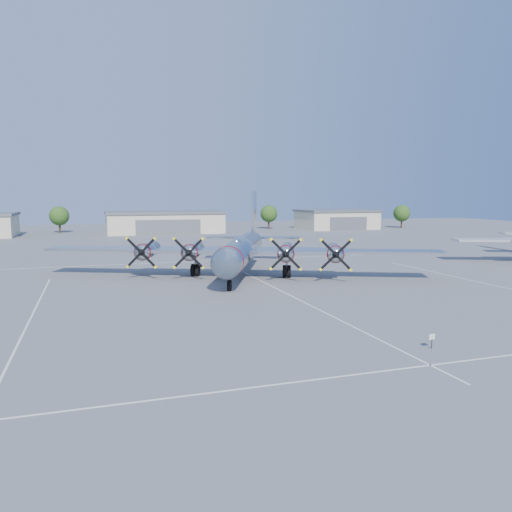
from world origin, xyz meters
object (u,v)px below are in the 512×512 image
object	(u,v)px
hangar_east	(336,219)
tree_west	(59,216)
tree_east	(269,214)
main_bomber_b29	(243,274)
info_placard	(432,338)
hangar_center	(164,222)
tree_far_east	(402,213)

from	to	relation	value
hangar_east	tree_west	bearing A→B (deg)	173.72
tree_east	main_bomber_b29	world-z (taller)	tree_east
tree_west	tree_east	world-z (taller)	same
tree_east	main_bomber_b29	xyz separation A→B (m)	(-30.56, -76.20, -4.22)
info_placard	tree_west	bearing A→B (deg)	92.75
tree_west	hangar_east	bearing A→B (deg)	-6.28
hangar_center	info_placard	bearing A→B (deg)	-88.86
hangar_center	hangar_east	size ratio (longest dim) A/B	1.39
tree_west	tree_far_east	world-z (taller)	same
hangar_center	info_placard	xyz separation A→B (m)	(2.02, -101.44, -2.08)
hangar_center	hangar_east	distance (m)	48.00
hangar_center	tree_east	bearing A→B (deg)	11.38
tree_east	tree_far_east	world-z (taller)	same
tree_east	main_bomber_b29	bearing A→B (deg)	-111.86
hangar_center	tree_west	xyz separation A→B (m)	(-25.00, 8.04, 1.51)
tree_far_east	info_placard	size ratio (longest dim) A/B	7.38
tree_far_east	info_placard	xyz separation A→B (m)	(-65.98, -99.47, -3.59)
hangar_center	hangar_east	bearing A→B (deg)	0.00
hangar_center	hangar_east	world-z (taller)	same
tree_far_east	main_bomber_b29	distance (m)	96.80
tree_east	info_placard	xyz separation A→B (m)	(-27.98, -107.47, -3.59)
tree_east	tree_west	bearing A→B (deg)	177.92
main_bomber_b29	hangar_east	bearing A→B (deg)	79.13
hangar_center	tree_east	distance (m)	30.64
info_placard	hangar_center	bearing A→B (deg)	80.03
tree_far_east	main_bomber_b29	size ratio (longest dim) A/B	0.15
hangar_center	tree_east	world-z (taller)	tree_east
hangar_center	main_bomber_b29	distance (m)	70.22
tree_west	tree_far_east	bearing A→B (deg)	-6.14
hangar_east	tree_east	world-z (taller)	tree_east
hangar_center	tree_far_east	xyz separation A→B (m)	(68.00, -1.96, 1.51)
hangar_center	hangar_east	xyz separation A→B (m)	(48.00, 0.00, 0.00)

